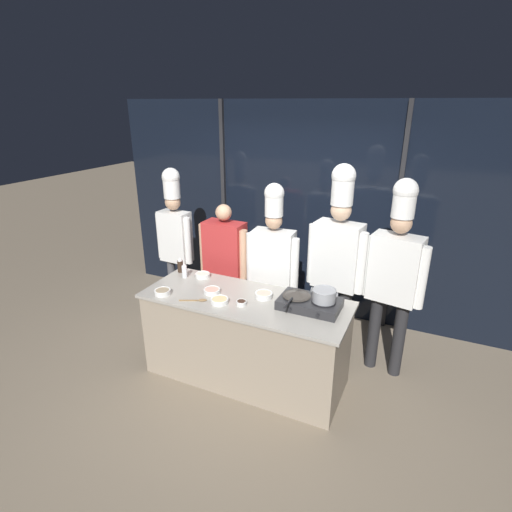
% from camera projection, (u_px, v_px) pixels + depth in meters
% --- Properties ---
extents(ground_plane, '(24.00, 24.00, 0.00)m').
position_uv_depth(ground_plane, '(246.00, 375.00, 4.16)').
color(ground_plane, '#7F705B').
extents(window_wall_back, '(5.35, 0.09, 2.70)m').
position_uv_depth(window_wall_back, '(303.00, 212.00, 5.10)').
color(window_wall_back, black).
rests_on(window_wall_back, ground_plane).
extents(demo_counter, '(2.02, 0.78, 0.90)m').
position_uv_depth(demo_counter, '(246.00, 338.00, 3.99)').
color(demo_counter, gray).
rests_on(demo_counter, ground_plane).
extents(portable_stove, '(0.56, 0.36, 0.10)m').
position_uv_depth(portable_stove, '(310.00, 303.00, 3.64)').
color(portable_stove, '#28282B').
rests_on(portable_stove, demo_counter).
extents(frying_pan, '(0.26, 0.45, 0.05)m').
position_uv_depth(frying_pan, '(297.00, 294.00, 3.66)').
color(frying_pan, '#38332D').
rests_on(frying_pan, portable_stove).
extents(stock_pot, '(0.24, 0.21, 0.12)m').
position_uv_depth(stock_pot, '(324.00, 295.00, 3.55)').
color(stock_pot, '#93969B').
rests_on(stock_pot, portable_stove).
extents(squeeze_bottle_soy, '(0.06, 0.06, 0.17)m').
position_uv_depth(squeeze_bottle_soy, '(180.00, 265.00, 4.40)').
color(squeeze_bottle_soy, '#332319').
rests_on(squeeze_bottle_soy, demo_counter).
extents(squeeze_bottle_clear, '(0.06, 0.06, 0.17)m').
position_uv_depth(squeeze_bottle_clear, '(184.00, 270.00, 4.27)').
color(squeeze_bottle_clear, white).
rests_on(squeeze_bottle_clear, demo_counter).
extents(prep_bowl_mushrooms, '(0.16, 0.16, 0.05)m').
position_uv_depth(prep_bowl_mushrooms, '(163.00, 292.00, 3.90)').
color(prep_bowl_mushrooms, white).
rests_on(prep_bowl_mushrooms, demo_counter).
extents(prep_bowl_soy_glaze, '(0.10, 0.10, 0.04)m').
position_uv_depth(prep_bowl_soy_glaze, '(241.00, 303.00, 3.70)').
color(prep_bowl_soy_glaze, white).
rests_on(prep_bowl_soy_glaze, demo_counter).
extents(prep_bowl_ginger, '(0.17, 0.17, 0.05)m').
position_uv_depth(prep_bowl_ginger, '(220.00, 300.00, 3.74)').
color(prep_bowl_ginger, white).
rests_on(prep_bowl_ginger, demo_counter).
extents(prep_bowl_shrimp, '(0.17, 0.17, 0.04)m').
position_uv_depth(prep_bowl_shrimp, '(212.00, 291.00, 3.94)').
color(prep_bowl_shrimp, white).
rests_on(prep_bowl_shrimp, demo_counter).
extents(prep_bowl_garlic, '(0.16, 0.16, 0.05)m').
position_uv_depth(prep_bowl_garlic, '(203.00, 275.00, 4.29)').
color(prep_bowl_garlic, white).
rests_on(prep_bowl_garlic, demo_counter).
extents(prep_bowl_chicken, '(0.17, 0.17, 0.05)m').
position_uv_depth(prep_bowl_chicken, '(264.00, 295.00, 3.84)').
color(prep_bowl_chicken, white).
rests_on(prep_bowl_chicken, demo_counter).
extents(serving_spoon_slotted, '(0.26, 0.14, 0.02)m').
position_uv_depth(serving_spoon_slotted, '(199.00, 300.00, 3.78)').
color(serving_spoon_slotted, olive).
rests_on(serving_spoon_slotted, demo_counter).
extents(chef_head, '(0.51, 0.22, 1.95)m').
position_uv_depth(chef_head, '(175.00, 233.00, 4.93)').
color(chef_head, '#4C4C51').
rests_on(chef_head, ground_plane).
extents(person_guest, '(0.62, 0.26, 1.60)m').
position_uv_depth(person_guest, '(225.00, 258.00, 4.65)').
color(person_guest, '#2D3856').
rests_on(person_guest, ground_plane).
extents(chef_sous, '(0.59, 0.26, 1.90)m').
position_uv_depth(chef_sous, '(273.00, 259.00, 4.34)').
color(chef_sous, '#232326').
rests_on(chef_sous, ground_plane).
extents(chef_line, '(0.62, 0.30, 2.13)m').
position_uv_depth(chef_line, '(337.00, 254.00, 4.06)').
color(chef_line, '#232326').
rests_on(chef_line, ground_plane).
extents(chef_pastry, '(0.61, 0.32, 2.03)m').
position_uv_depth(chef_pastry, '(395.00, 268.00, 3.84)').
color(chef_pastry, '#232326').
rests_on(chef_pastry, ground_plane).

